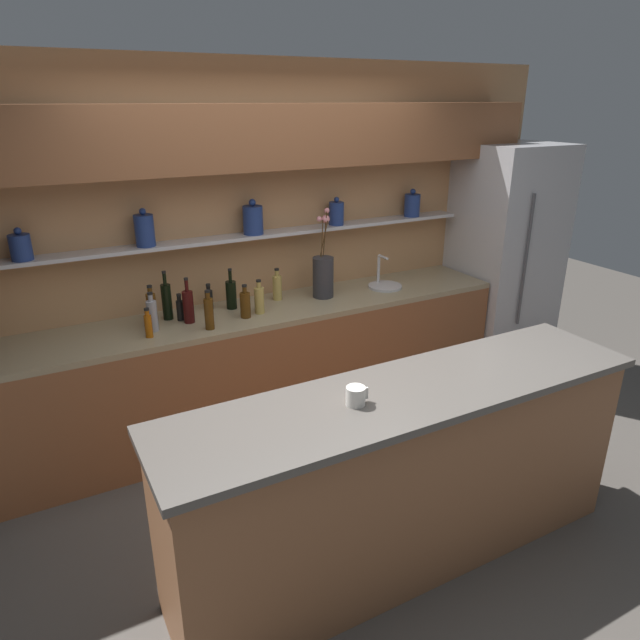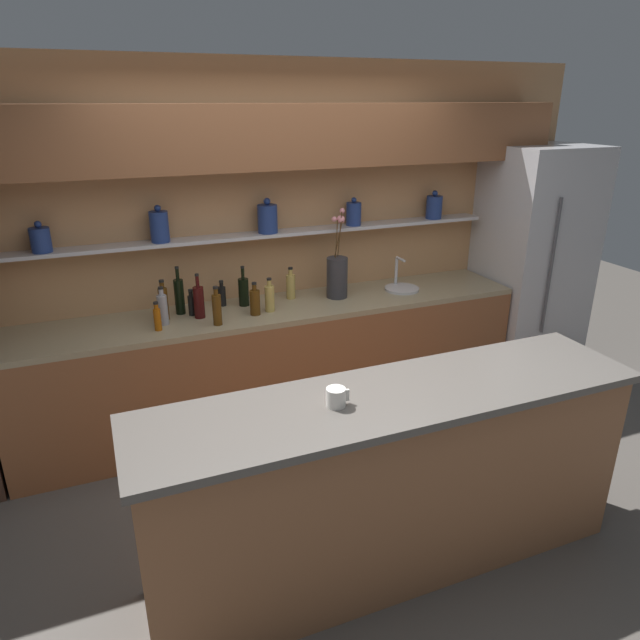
# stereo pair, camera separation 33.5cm
# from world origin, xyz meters

# --- Properties ---
(ground_plane) EXTENTS (12.00, 12.00, 0.00)m
(ground_plane) POSITION_xyz_m (0.00, 0.00, 0.00)
(ground_plane) COLOR #4C4742
(back_wall_unit) EXTENTS (5.20, 0.44, 2.60)m
(back_wall_unit) POSITION_xyz_m (-0.00, 1.53, 1.55)
(back_wall_unit) COLOR tan
(back_wall_unit) RESTS_ON ground_plane
(back_counter_unit) EXTENTS (3.72, 0.62, 0.92)m
(back_counter_unit) POSITION_xyz_m (-0.07, 1.24, 0.46)
(back_counter_unit) COLOR brown
(back_counter_unit) RESTS_ON ground_plane
(island_counter) EXTENTS (2.54, 0.61, 1.02)m
(island_counter) POSITION_xyz_m (0.00, -0.39, 0.51)
(island_counter) COLOR #99603D
(island_counter) RESTS_ON ground_plane
(refrigerator) EXTENTS (0.79, 0.73, 1.99)m
(refrigerator) POSITION_xyz_m (2.21, 1.20, 0.99)
(refrigerator) COLOR #B7B7BC
(refrigerator) RESTS_ON ground_plane
(flower_vase) EXTENTS (0.16, 0.16, 0.66)m
(flower_vase) POSITION_xyz_m (0.43, 1.28, 1.09)
(flower_vase) COLOR #2D2D33
(flower_vase) RESTS_ON back_counter_unit
(sink_fixture) EXTENTS (0.27, 0.27, 0.25)m
(sink_fixture) POSITION_xyz_m (0.97, 1.25, 0.95)
(sink_fixture) COLOR #B7B7BC
(sink_fixture) RESTS_ON back_counter_unit
(bottle_wine_0) EXTENTS (0.07, 0.07, 0.29)m
(bottle_wine_0) POSITION_xyz_m (-0.27, 1.36, 1.03)
(bottle_wine_0) COLOR black
(bottle_wine_0) RESTS_ON back_counter_unit
(bottle_sauce_1) EXTENTS (0.05, 0.05, 0.19)m
(bottle_sauce_1) POSITION_xyz_m (-0.66, 1.30, 1.00)
(bottle_sauce_1) COLOR black
(bottle_sauce_1) RESTS_ON back_counter_unit
(bottle_spirit_2) EXTENTS (0.07, 0.07, 0.24)m
(bottle_spirit_2) POSITION_xyz_m (-0.13, 1.18, 1.02)
(bottle_spirit_2) COLOR tan
(bottle_spirit_2) RESTS_ON back_counter_unit
(bottle_spirit_3) EXTENTS (0.07, 0.07, 0.26)m
(bottle_spirit_3) POSITION_xyz_m (-0.87, 1.20, 1.03)
(bottle_spirit_3) COLOR gray
(bottle_spirit_3) RESTS_ON back_counter_unit
(bottle_wine_4) EXTENTS (0.07, 0.07, 0.31)m
(bottle_wine_4) POSITION_xyz_m (-0.62, 1.24, 1.04)
(bottle_wine_4) COLOR #380C0C
(bottle_wine_4) RESTS_ON back_counter_unit
(bottle_spirit_5) EXTENTS (0.06, 0.06, 0.28)m
(bottle_spirit_5) POSITION_xyz_m (-0.85, 1.29, 1.04)
(bottle_spirit_5) COLOR #4C2D0C
(bottle_spirit_5) RESTS_ON back_counter_unit
(bottle_spirit_6) EXTENTS (0.07, 0.07, 0.23)m
(bottle_spirit_6) POSITION_xyz_m (-0.25, 1.15, 1.01)
(bottle_spirit_6) COLOR #4C2D0C
(bottle_spirit_6) RESTS_ON back_counter_unit
(bottle_sauce_7) EXTENTS (0.05, 0.05, 0.19)m
(bottle_sauce_7) POSITION_xyz_m (-0.92, 1.11, 1.00)
(bottle_sauce_7) COLOR #9E4C0A
(bottle_sauce_7) RESTS_ON back_counter_unit
(bottle_sauce_8) EXTENTS (0.06, 0.06, 0.19)m
(bottle_sauce_8) POSITION_xyz_m (-0.42, 1.42, 1.00)
(bottle_sauce_8) COLOR black
(bottle_sauce_8) RESTS_ON back_counter_unit
(bottle_spirit_9) EXTENTS (0.07, 0.07, 0.24)m
(bottle_spirit_9) POSITION_xyz_m (0.09, 1.38, 1.02)
(bottle_spirit_9) COLOR tan
(bottle_spirit_9) RESTS_ON back_counter_unit
(bottle_spirit_10) EXTENTS (0.06, 0.06, 0.27)m
(bottle_spirit_10) POSITION_xyz_m (-0.54, 1.06, 1.03)
(bottle_spirit_10) COLOR #4C2D0C
(bottle_spirit_10) RESTS_ON back_counter_unit
(bottle_wine_11) EXTENTS (0.07, 0.07, 0.34)m
(bottle_wine_11) POSITION_xyz_m (-0.73, 1.37, 1.05)
(bottle_wine_11) COLOR black
(bottle_wine_11) RESTS_ON back_counter_unit
(coffee_mug) EXTENTS (0.11, 0.09, 0.09)m
(coffee_mug) POSITION_xyz_m (-0.31, -0.39, 1.06)
(coffee_mug) COLOR silver
(coffee_mug) RESTS_ON island_counter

